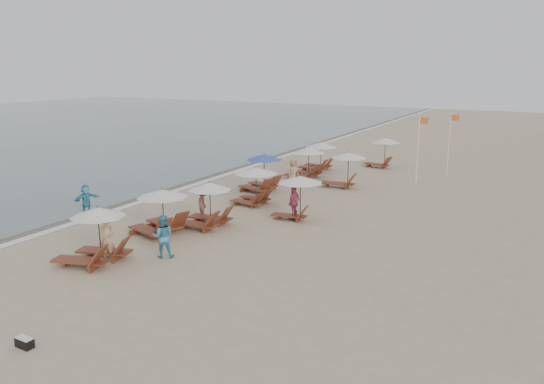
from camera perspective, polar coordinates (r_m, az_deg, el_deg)
The scene contains 22 objects.
ground at distance 21.28m, azimuth -0.11°, elevation -7.68°, with size 160.00×160.00×0.00m, color tan.
wet_sand_band at distance 35.98m, azimuth -10.13°, elevation 0.83°, with size 3.20×140.00×0.01m, color #6B5E4C.
foam_line at distance 35.20m, azimuth -8.47°, elevation 0.63°, with size 0.50×140.00×0.02m, color white.
lounger_station_0 at distance 22.29m, azimuth -18.04°, elevation -4.67°, with size 2.72×2.62×2.28m.
lounger_station_1 at distance 25.44m, azimuth -11.76°, elevation -2.09°, with size 2.82×2.64×2.09m.
lounger_station_2 at distance 26.09m, azimuth -7.00°, elevation -1.63°, with size 2.65×2.13×2.19m.
lounger_station_3 at distance 30.02m, azimuth -1.98°, elevation 0.86°, with size 2.58×2.42×2.10m.
lounger_station_4 at distance 33.29m, azimuth -1.24°, elevation 1.88°, with size 2.69×2.57×2.30m.
lounger_station_5 at distance 37.17m, azimuth 3.45°, elevation 2.95°, with size 2.65×2.20×2.10m.
lounger_station_6 at distance 39.99m, azimuth 4.77°, elevation 3.72°, with size 2.68×2.34×2.07m.
inland_station_0 at distance 27.00m, azimuth 2.56°, elevation 0.11°, with size 2.55×2.24×2.22m.
inland_station_1 at distance 34.45m, azimuth 7.39°, elevation 2.55°, with size 2.85×2.24×2.22m.
inland_station_2 at distance 41.69m, azimuth 11.34°, elevation 4.38°, with size 2.72×2.24×2.22m.
beachgoer_near at distance 22.47m, azimuth -16.79°, elevation -4.72°, with size 0.65×0.43×1.78m, color tan.
beachgoer_mid_a at distance 22.33m, azimuth -11.30°, elevation -4.54°, with size 0.85×0.67×1.76m, color teal.
beachgoer_mid_b at distance 26.84m, azimuth -7.16°, elevation -1.29°, with size 1.18×0.68×1.83m, color brown.
beachgoer_far_a at distance 27.23m, azimuth 2.30°, elevation -1.07°, with size 1.03×0.43×1.75m, color #B2475D.
beachgoer_far_b at distance 34.91m, azimuth 2.21°, elevation 2.09°, with size 0.84×0.55×1.72m, color #AA7C5C.
waterline_walker at distance 29.82m, azimuth -18.78°, elevation -0.72°, with size 1.43×0.46×1.54m, color teal.
duffel_bag at distance 16.96m, azimuth -24.37°, elevation -14.07°, with size 0.54×0.29×0.29m.
flag_pole_near at distance 36.68m, azimuth 15.02°, elevation 4.74°, with size 0.60×0.08×4.46m.
flag_pole_far at distance 39.51m, azimuth 17.99°, elevation 5.10°, with size 0.60×0.08×4.43m.
Camera 1 is at (9.43, -17.50, 7.58)m, focal length 36.16 mm.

